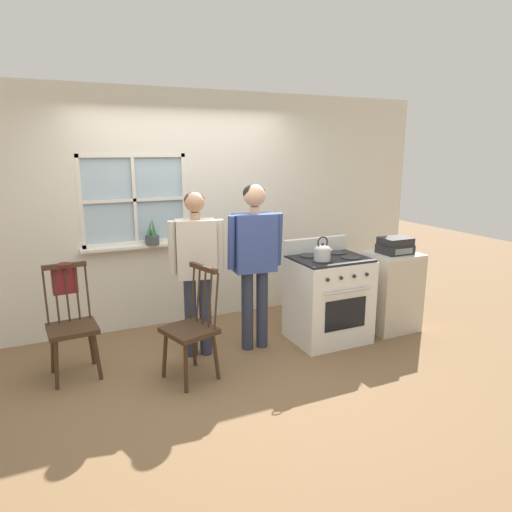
% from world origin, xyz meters
% --- Properties ---
extents(ground_plane, '(16.00, 16.00, 0.00)m').
position_xyz_m(ground_plane, '(0.00, 0.00, 0.00)').
color(ground_plane, brown).
extents(wall_back, '(6.40, 0.16, 2.70)m').
position_xyz_m(wall_back, '(0.03, 1.40, 1.34)').
color(wall_back, silver).
rests_on(wall_back, ground_plane).
extents(chair_by_window, '(0.45, 0.44, 1.03)m').
position_xyz_m(chair_by_window, '(-1.37, 0.44, 0.47)').
color(chair_by_window, '#3D2819').
rests_on(chair_by_window, ground_plane).
extents(chair_near_wall, '(0.51, 0.52, 1.03)m').
position_xyz_m(chair_near_wall, '(-0.40, -0.06, 0.47)').
color(chair_near_wall, '#3D2819').
rests_on(chair_near_wall, ground_plane).
extents(person_elderly_left, '(0.54, 0.28, 1.65)m').
position_xyz_m(person_elderly_left, '(-0.20, 0.38, 0.99)').
color(person_elderly_left, '#2D3347').
rests_on(person_elderly_left, ground_plane).
extents(person_teen_center, '(0.58, 0.25, 1.71)m').
position_xyz_m(person_teen_center, '(0.39, 0.30, 1.05)').
color(person_teen_center, '#2D3347').
rests_on(person_teen_center, ground_plane).
extents(stove, '(0.79, 0.68, 1.08)m').
position_xyz_m(stove, '(1.20, 0.17, 0.47)').
color(stove, white).
rests_on(stove, ground_plane).
extents(kettle, '(0.21, 0.17, 0.25)m').
position_xyz_m(kettle, '(1.03, 0.04, 1.02)').
color(kettle, '#B7B7BC').
rests_on(kettle, stove).
extents(potted_plant, '(0.15, 0.15, 0.31)m').
position_xyz_m(potted_plant, '(-0.42, 1.31, 1.07)').
color(potted_plant, '#42474C').
rests_on(potted_plant, wall_back).
extents(handbag, '(0.23, 0.20, 0.31)m').
position_xyz_m(handbag, '(-1.38, 0.67, 0.86)').
color(handbag, maroon).
rests_on(handbag, chair_by_window).
extents(side_counter, '(0.55, 0.50, 0.90)m').
position_xyz_m(side_counter, '(2.03, 0.14, 0.45)').
color(side_counter, beige).
rests_on(side_counter, ground_plane).
extents(stereo, '(0.34, 0.29, 0.18)m').
position_xyz_m(stereo, '(2.03, 0.12, 0.99)').
color(stereo, '#232326').
rests_on(stereo, side_counter).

